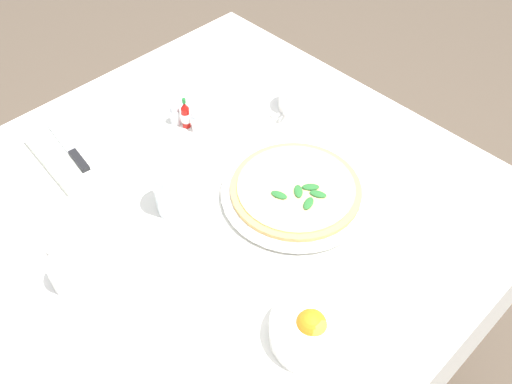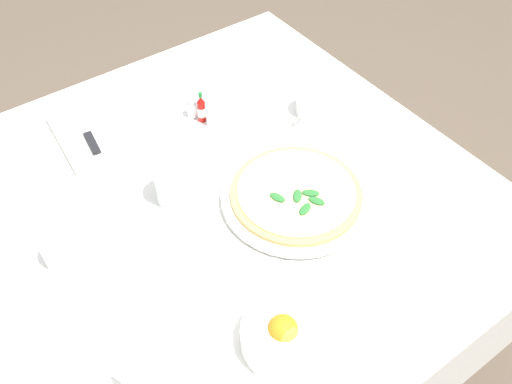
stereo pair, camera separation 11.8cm
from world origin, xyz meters
TOP-DOWN VIEW (x-y plane):
  - ground_plane at (0.00, 0.00)m, footprint 8.00×8.00m
  - dining_table at (0.00, 0.00)m, footprint 1.09×1.09m
  - pizza_plate at (-0.11, -0.13)m, footprint 0.32×0.32m
  - pizza at (-0.11, -0.13)m, footprint 0.28×0.28m
  - coffee_cup_left_edge at (0.03, 0.33)m, footprint 0.13×0.13m
  - coffee_cup_far_right at (0.09, -0.34)m, footprint 0.13×0.13m
  - water_glass_near_right at (0.05, 0.08)m, footprint 0.07×0.07m
  - napkin_folded at (0.33, 0.15)m, footprint 0.23×0.15m
  - dinner_knife at (0.33, 0.15)m, footprint 0.20×0.04m
  - citrus_bowl at (-0.35, 0.09)m, footprint 0.15×0.15m
  - hot_sauce_bottle at (0.23, -0.11)m, footprint 0.02×0.02m
  - salt_shaker at (0.26, -0.10)m, footprint 0.03×0.03m
  - pepper_shaker at (0.20, -0.12)m, footprint 0.03×0.03m

SIDE VIEW (x-z plane):
  - ground_plane at x=0.00m, z-range 0.00..0.00m
  - dining_table at x=0.00m, z-range 0.23..0.95m
  - napkin_folded at x=0.33m, z-range 0.72..0.74m
  - pizza_plate at x=-0.11m, z-range 0.72..0.74m
  - dinner_knife at x=0.33m, z-range 0.74..0.75m
  - pizza at x=-0.11m, z-range 0.74..0.76m
  - salt_shaker at x=0.26m, z-range 0.72..0.77m
  - pepper_shaker at x=0.20m, z-range 0.72..0.77m
  - citrus_bowl at x=-0.35m, z-range 0.71..0.78m
  - coffee_cup_left_edge at x=0.03m, z-range 0.72..0.78m
  - coffee_cup_far_right at x=0.09m, z-range 0.72..0.79m
  - hot_sauce_bottle at x=0.23m, z-range 0.71..0.80m
  - water_glass_near_right at x=0.05m, z-range 0.71..0.82m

